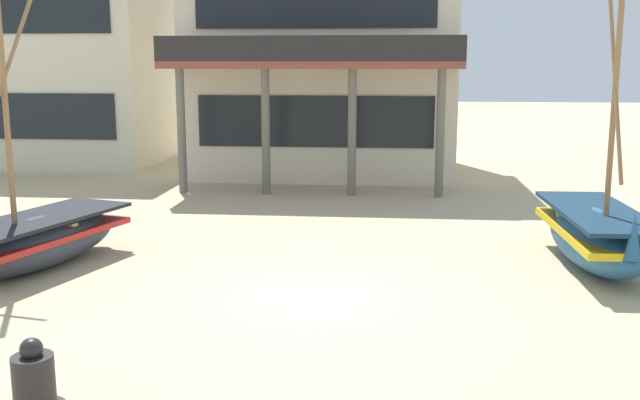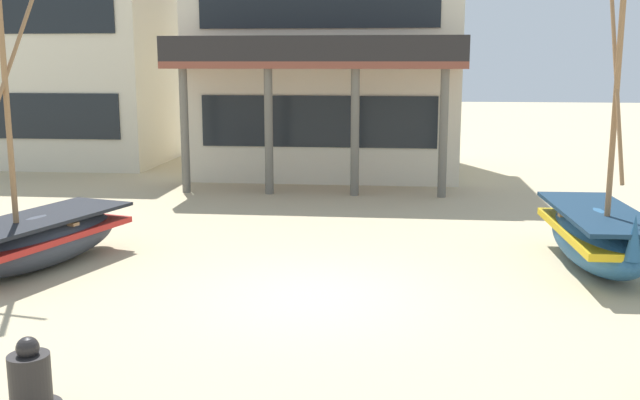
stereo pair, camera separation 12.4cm
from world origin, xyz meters
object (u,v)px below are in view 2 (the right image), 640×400
at_px(harbor_building_main, 329,63).
at_px(harbor_building_annex, 63,64).
at_px(fishing_boat_near_left, 37,239).
at_px(fishing_boat_centre_large, 597,235).
at_px(capstan_winch, 31,385).

height_order(harbor_building_main, harbor_building_annex, harbor_building_main).
distance_m(fishing_boat_near_left, fishing_boat_centre_large, 10.31).
relative_size(capstan_winch, harbor_building_main, 0.10).
bearing_deg(fishing_boat_centre_large, fishing_boat_near_left, -173.97).
distance_m(fishing_boat_near_left, harbor_building_annex, 15.75).
bearing_deg(harbor_building_main, fishing_boat_centre_large, -62.81).
xyz_separation_m(fishing_boat_near_left, fishing_boat_centre_large, (10.25, 1.08, 0.07)).
distance_m(fishing_boat_centre_large, harbor_building_annex, 21.12).
bearing_deg(harbor_building_annex, capstan_winch, -66.14).
height_order(fishing_boat_near_left, harbor_building_main, harbor_building_main).
relative_size(fishing_boat_near_left, harbor_building_annex, 0.63).
xyz_separation_m(capstan_winch, harbor_building_annex, (-8.73, 19.73, 3.33)).
bearing_deg(harbor_building_annex, fishing_boat_centre_large, -38.95).
height_order(fishing_boat_centre_large, capstan_winch, fishing_boat_centre_large).
relative_size(fishing_boat_near_left, harbor_building_main, 0.56).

